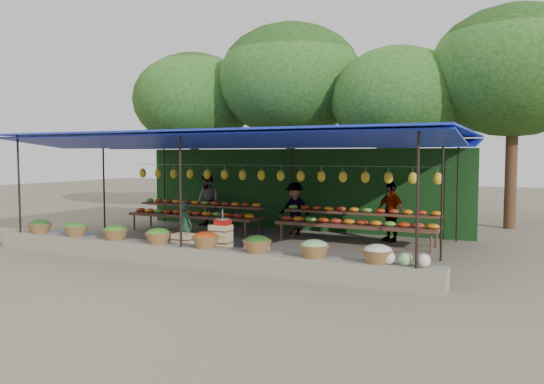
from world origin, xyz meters
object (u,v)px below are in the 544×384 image
at_px(weighing_scale, 223,221).
at_px(blue_crate_back, 66,237).
at_px(vendor_seated, 185,225).
at_px(crate_counter, 220,245).
at_px(blue_crate_front, 80,239).

distance_m(weighing_scale, blue_crate_back, 4.90).
bearing_deg(blue_crate_back, weighing_scale, -7.19).
bearing_deg(vendor_seated, weighing_scale, 169.58).
xyz_separation_m(weighing_scale, vendor_seated, (-1.50, 0.73, -0.27)).
bearing_deg(blue_crate_back, crate_counter, -7.20).
relative_size(vendor_seated, blue_crate_front, 2.59).
height_order(crate_counter, blue_crate_back, crate_counter).
bearing_deg(vendor_seated, crate_counter, 168.33).
height_order(crate_counter, blue_crate_front, crate_counter).
xyz_separation_m(crate_counter, blue_crate_back, (-4.77, 0.09, -0.16)).
xyz_separation_m(blue_crate_front, blue_crate_back, (-0.44, -0.08, 0.02)).
distance_m(weighing_scale, vendor_seated, 1.69).
bearing_deg(crate_counter, vendor_seated, 152.96).
bearing_deg(vendor_seated, blue_crate_back, 26.11).
relative_size(crate_counter, weighing_scale, 6.75).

